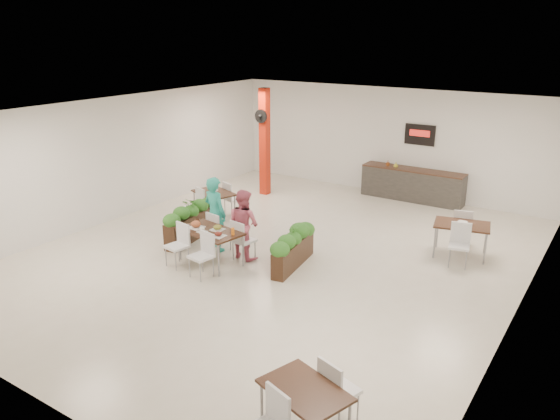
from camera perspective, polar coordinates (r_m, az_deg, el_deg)
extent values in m
plane|color=beige|center=(12.28, -0.20, -4.71)|extent=(12.00, 12.00, 0.00)
cube|color=white|center=(16.94, 11.17, 7.08)|extent=(10.00, 0.10, 3.20)
cube|color=white|center=(7.81, -25.59, -7.86)|extent=(10.00, 0.10, 3.20)
cube|color=white|center=(15.02, -16.39, 5.26)|extent=(0.10, 12.00, 3.20)
cube|color=white|center=(10.02, 24.37, -2.04)|extent=(0.10, 12.00, 3.20)
cube|color=white|center=(11.41, -0.22, 10.24)|extent=(10.00, 12.00, 0.04)
cube|color=red|center=(16.45, -1.61, 7.09)|extent=(0.25, 0.25, 3.20)
cylinder|color=black|center=(16.16, -2.01, 9.76)|extent=(0.40, 0.06, 0.40)
sphere|color=black|center=(16.13, -2.09, 9.74)|extent=(0.12, 0.12, 0.12)
cube|color=#2B2926|center=(16.54, 13.65, 2.53)|extent=(3.00, 0.60, 0.90)
cube|color=black|center=(16.42, 13.77, 4.11)|extent=(3.00, 0.62, 0.04)
cube|color=black|center=(16.50, 14.41, 7.62)|extent=(0.90, 0.04, 0.60)
cube|color=red|center=(16.47, 14.38, 7.78)|extent=(0.60, 0.02, 0.18)
imported|color=brown|center=(16.67, 11.22, 4.91)|extent=(0.09, 0.09, 0.19)
imported|color=gold|center=(16.58, 12.02, 4.75)|extent=(0.13, 0.13, 0.17)
cube|color=black|center=(11.70, -7.31, -2.22)|extent=(1.51, 1.02, 0.04)
cylinder|color=gray|center=(12.11, -10.43, -3.55)|extent=(0.04, 0.04, 0.71)
cylinder|color=gray|center=(11.18, -6.43, -5.25)|extent=(0.04, 0.04, 0.71)
cylinder|color=gray|center=(12.50, -7.95, -2.72)|extent=(0.04, 0.04, 0.71)
cylinder|color=gray|center=(11.60, -3.89, -4.28)|extent=(0.04, 0.04, 0.71)
cube|color=white|center=(12.45, -6.34, -2.27)|extent=(0.48, 0.48, 0.05)
cube|color=white|center=(12.25, -7.05, -1.41)|extent=(0.42, 0.11, 0.45)
cylinder|color=gray|center=(12.52, -5.21, -3.27)|extent=(0.02, 0.02, 0.43)
cylinder|color=gray|center=(12.76, -6.24, -2.88)|extent=(0.02, 0.02, 0.43)
cylinder|color=gray|center=(12.31, -6.38, -3.69)|extent=(0.02, 0.02, 0.43)
cylinder|color=gray|center=(12.55, -7.40, -3.29)|extent=(0.02, 0.02, 0.43)
cube|color=white|center=(11.89, -3.80, -3.20)|extent=(0.48, 0.48, 0.05)
cube|color=white|center=(11.68, -4.49, -2.31)|extent=(0.42, 0.11, 0.45)
cylinder|color=gray|center=(11.98, -2.62, -4.24)|extent=(0.02, 0.02, 0.43)
cylinder|color=gray|center=(12.20, -3.75, -3.82)|extent=(0.02, 0.02, 0.43)
cylinder|color=gray|center=(11.76, -3.80, -4.70)|extent=(0.02, 0.02, 0.43)
cylinder|color=gray|center=(11.99, -4.92, -4.26)|extent=(0.02, 0.02, 0.43)
cube|color=white|center=(11.76, -10.75, -3.77)|extent=(0.48, 0.48, 0.05)
cube|color=white|center=(11.77, -10.08, -2.39)|extent=(0.42, 0.11, 0.45)
cylinder|color=gray|center=(11.88, -11.83, -4.82)|extent=(0.02, 0.02, 0.43)
cylinder|color=gray|center=(11.63, -10.84, -5.28)|extent=(0.02, 0.02, 0.43)
cylinder|color=gray|center=(12.06, -10.53, -4.37)|extent=(0.02, 0.02, 0.43)
cylinder|color=gray|center=(11.81, -9.52, -4.82)|extent=(0.02, 0.02, 0.43)
cube|color=white|center=(11.17, -8.26, -4.84)|extent=(0.48, 0.48, 0.05)
cube|color=white|center=(11.18, -7.57, -3.39)|extent=(0.42, 0.11, 0.45)
cylinder|color=gray|center=(11.29, -9.43, -5.94)|extent=(0.02, 0.02, 0.43)
cylinder|color=gray|center=(11.04, -8.33, -6.46)|extent=(0.02, 0.02, 0.43)
cylinder|color=gray|center=(11.48, -8.10, -5.45)|extent=(0.02, 0.02, 0.43)
cylinder|color=gray|center=(11.24, -6.98, -5.94)|extent=(0.02, 0.02, 0.43)
cube|color=white|center=(11.89, -8.77, -1.81)|extent=(0.34, 0.34, 0.01)
ellipsoid|color=brown|center=(11.86, -8.79, -1.47)|extent=(0.22, 0.22, 0.13)
cube|color=white|center=(11.69, -6.55, -2.06)|extent=(0.30, 0.30, 0.01)
ellipsoid|color=#C17622|center=(11.67, -6.56, -1.78)|extent=(0.18, 0.18, 0.11)
cube|color=white|center=(11.33, -6.46, -2.73)|extent=(0.30, 0.30, 0.01)
ellipsoid|color=#48170E|center=(11.31, -6.47, -2.47)|extent=(0.16, 0.16, 0.10)
cube|color=white|center=(11.62, -8.15, -2.26)|extent=(0.21, 0.21, 0.01)
ellipsoid|color=white|center=(11.61, -8.16, -2.06)|extent=(0.12, 0.12, 0.07)
cylinder|color=orange|center=(11.37, -4.95, -2.24)|extent=(0.07, 0.07, 0.15)
imported|color=brown|center=(12.14, -8.64, -1.17)|extent=(0.12, 0.12, 0.10)
imported|color=teal|center=(12.37, -6.80, -0.41)|extent=(0.69, 0.51, 1.72)
imported|color=#D35D76|center=(11.92, -3.83, -1.47)|extent=(0.84, 0.70, 1.56)
cube|color=black|center=(13.27, -9.20, -1.71)|extent=(0.61, 1.90, 0.63)
ellipsoid|color=#1B5A19|center=(12.52, -11.26, -0.96)|extent=(0.40, 0.40, 0.32)
ellipsoid|color=#1B5A19|center=(12.82, -10.25, -0.44)|extent=(0.40, 0.40, 0.32)
ellipsoid|color=#1B5A19|center=(13.13, -9.30, 0.07)|extent=(0.40, 0.40, 0.32)
ellipsoid|color=#1B5A19|center=(13.45, -8.38, 0.55)|extent=(0.40, 0.40, 0.32)
ellipsoid|color=#1B5A19|center=(13.76, -7.51, 1.01)|extent=(0.40, 0.40, 0.32)
imported|color=#1B5A19|center=(13.11, -9.31, 0.42)|extent=(0.37, 0.32, 0.41)
cube|color=black|center=(11.61, 1.39, -4.64)|extent=(0.52, 1.68, 0.55)
ellipsoid|color=#1B5A19|center=(10.89, -0.02, -3.99)|extent=(0.40, 0.40, 0.32)
ellipsoid|color=#1B5A19|center=(11.18, 0.71, -3.39)|extent=(0.40, 0.40, 0.32)
ellipsoid|color=#1B5A19|center=(11.46, 1.40, -2.82)|extent=(0.40, 0.40, 0.32)
ellipsoid|color=#1B5A19|center=(11.76, 2.06, -2.28)|extent=(0.40, 0.40, 0.32)
ellipsoid|color=#1B5A19|center=(12.05, 2.68, -1.76)|extent=(0.40, 0.40, 0.32)
imported|color=#1B5A19|center=(11.44, 1.41, -2.54)|extent=(0.20, 0.20, 0.36)
cube|color=black|center=(14.45, -6.92, 1.81)|extent=(1.31, 1.07, 0.04)
cylinder|color=gray|center=(14.82, -8.92, 0.63)|extent=(0.04, 0.04, 0.71)
cylinder|color=gray|center=(13.99, -6.89, -0.35)|extent=(0.04, 0.04, 0.71)
cylinder|color=gray|center=(15.12, -6.85, 1.08)|extent=(0.04, 0.04, 0.71)
cylinder|color=gray|center=(14.31, -4.74, 0.15)|extent=(0.04, 0.04, 0.71)
cube|color=white|center=(14.83, -4.91, 1.18)|extent=(0.53, 0.53, 0.05)
cube|color=white|center=(14.66, -5.55, 1.98)|extent=(0.41, 0.17, 0.45)
cylinder|color=gray|center=(14.86, -3.97, 0.29)|extent=(0.02, 0.02, 0.43)
cylinder|color=gray|center=(15.13, -4.70, 0.60)|extent=(0.02, 0.02, 0.43)
cylinder|color=gray|center=(14.68, -5.07, 0.03)|extent=(0.02, 0.02, 0.43)
cylinder|color=gray|center=(14.95, -5.78, 0.35)|extent=(0.02, 0.02, 0.43)
cube|color=white|center=(14.24, -8.94, 0.29)|extent=(0.53, 0.53, 0.05)
cube|color=white|center=(14.26, -8.32, 1.40)|extent=(0.41, 0.17, 0.45)
cylinder|color=gray|center=(14.38, -9.81, -0.56)|extent=(0.02, 0.02, 0.43)
cylinder|color=gray|center=(14.10, -9.15, -0.91)|extent=(0.02, 0.02, 0.43)
cylinder|color=gray|center=(14.54, -8.64, -0.29)|extent=(0.02, 0.02, 0.43)
cylinder|color=gray|center=(14.26, -7.96, -0.64)|extent=(0.02, 0.02, 0.43)
imported|color=white|center=(14.43, -6.93, 1.98)|extent=(0.22, 0.22, 0.05)
cube|color=black|center=(12.64, 18.49, -1.48)|extent=(1.32, 1.02, 0.04)
cylinder|color=gray|center=(12.48, 15.84, -3.31)|extent=(0.04, 0.04, 0.71)
cylinder|color=gray|center=(12.46, 20.65, -3.85)|extent=(0.04, 0.04, 0.71)
cylinder|color=gray|center=(13.09, 16.12, -2.30)|extent=(0.04, 0.04, 0.71)
cylinder|color=gray|center=(13.08, 20.70, -2.81)|extent=(0.04, 0.04, 0.71)
cube|color=white|center=(13.30, 18.51, -1.79)|extent=(0.50, 0.50, 0.05)
cube|color=white|center=(13.04, 18.58, -1.02)|extent=(0.42, 0.13, 0.45)
cylinder|color=gray|center=(13.53, 19.16, -2.57)|extent=(0.02, 0.02, 0.43)
cylinder|color=gray|center=(13.54, 17.73, -2.41)|extent=(0.02, 0.02, 0.43)
cylinder|color=gray|center=(13.21, 19.10, -3.06)|extent=(0.02, 0.02, 0.43)
cylinder|color=gray|center=(13.22, 17.64, -2.90)|extent=(0.02, 0.02, 0.43)
cube|color=white|center=(12.17, 18.21, -3.62)|extent=(0.50, 0.50, 0.05)
cube|color=white|center=(12.26, 18.38, -2.22)|extent=(0.42, 0.13, 0.45)
cylinder|color=gray|center=(12.10, 17.25, -4.85)|extent=(0.02, 0.02, 0.43)
cylinder|color=gray|center=(12.10, 18.86, -5.03)|extent=(0.02, 0.02, 0.43)
cylinder|color=gray|center=(12.42, 17.37, -4.26)|extent=(0.02, 0.02, 0.43)
cylinder|color=gray|center=(12.41, 18.93, -4.43)|extent=(0.02, 0.02, 0.43)
imported|color=white|center=(12.62, 18.51, -1.28)|extent=(0.22, 0.22, 0.05)
cube|color=black|center=(6.84, 2.60, -18.30)|extent=(1.22, 0.99, 0.04)
cylinder|color=gray|center=(7.21, -1.91, -19.84)|extent=(0.04, 0.04, 0.71)
cylinder|color=gray|center=(7.50, 1.83, -18.11)|extent=(0.04, 0.04, 0.71)
cube|color=white|center=(7.34, 6.27, -18.21)|extent=(0.53, 0.53, 0.05)
cube|color=white|center=(7.09, 5.20, -17.20)|extent=(0.41, 0.17, 0.45)
cylinder|color=gray|center=(7.50, 8.15, -19.70)|extent=(0.02, 0.02, 0.43)
cylinder|color=gray|center=(7.68, 6.21, -18.55)|extent=(0.02, 0.02, 0.43)
cylinder|color=gray|center=(7.30, 6.20, -20.81)|extent=(0.02, 0.02, 0.43)
cylinder|color=gray|center=(7.49, 4.25, -19.59)|extent=(0.02, 0.02, 0.43)
cube|color=white|center=(6.65, -0.22, -19.85)|extent=(0.41, 0.17, 0.45)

